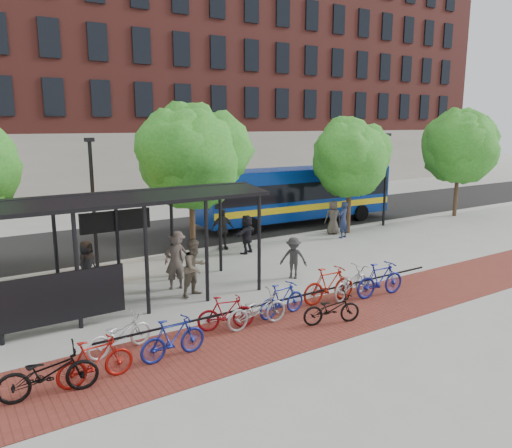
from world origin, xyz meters
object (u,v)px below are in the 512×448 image
bike_8 (332,309)px  bike_1 (95,361)px  bike_6 (257,310)px  bike_9 (329,285)px  tree_b (192,153)px  pedestrian_9 (293,258)px  pedestrian_4 (222,229)px  lamp_post_left (93,201)px  bike_3 (173,338)px  pedestrian_5 (247,234)px  bike_7 (282,300)px  pedestrian_3 (177,254)px  pedestrian_6 (333,217)px  tree_c (351,155)px  bike_0 (48,373)px  pedestrian_1 (175,262)px  pedestrian_0 (87,264)px  bus_shelter (92,213)px  bike_5 (226,313)px  pedestrian_7 (343,220)px  bike_2 (120,334)px  pedestrian_8 (195,267)px  bike_10 (351,283)px  tree_d (460,143)px  bus (296,192)px  bike_11 (380,279)px  lamp_post_right (386,177)px

bike_8 → bike_1: bearing=104.5°
bike_6 → bike_9: bike_9 is taller
tree_b → pedestrian_9: 6.27m
pedestrian_4 → lamp_post_left: bearing=-169.9°
bike_3 → pedestrian_5: (6.87, 7.60, 0.34)m
lamp_post_left → bike_7: 8.75m
pedestrian_3 → pedestrian_6: (9.78, 2.32, 0.02)m
tree_c → bike_0: tree_c is taller
pedestrian_1 → pedestrian_0: bearing=-29.9°
bike_9 → pedestrian_1: size_ratio=1.01×
bike_1 → bike_6: (4.68, 0.66, -0.01)m
bus_shelter → lamp_post_left: (1.13, 4.08, -0.25)m
tree_c → pedestrian_4: bearing=176.5°
bike_5 → pedestrian_5: bearing=-19.8°
pedestrian_7 → pedestrian_9: size_ratio=1.19×
tree_c → bike_8: bearing=-135.6°
bike_0 → bike_2: bike_0 is taller
bike_9 → pedestrian_8: size_ratio=1.01×
bike_5 → pedestrian_3: size_ratio=0.94×
bus_shelter → bike_1: 5.44m
bike_10 → pedestrian_9: size_ratio=1.24×
bike_5 → bike_9: (3.82, 0.07, 0.10)m
bike_10 → pedestrian_8: pedestrian_8 is taller
tree_c → bike_9: 11.39m
tree_b → tree_d: 18.00m
bus → bike_7: size_ratio=6.95×
bike_11 → pedestrian_7: size_ratio=1.05×
pedestrian_1 → pedestrian_7: 10.65m
lamp_post_right → pedestrian_1: lamp_post_right is taller
bike_0 → bike_7: (6.73, 0.95, -0.02)m
pedestrian_0 → pedestrian_8: (2.75, -2.91, 0.14)m
pedestrian_7 → bike_8: bearing=28.0°
pedestrian_3 → pedestrian_4: (3.40, 2.64, 0.07)m
bike_1 → pedestrian_7: (14.42, 7.67, 0.41)m
tree_b → pedestrian_0: (-4.94, -1.60, -3.63)m
pedestrian_3 → pedestrian_8: pedestrian_8 is taller
lamp_post_left → pedestrian_5: (6.29, -0.98, -1.89)m
bike_2 → pedestrian_6: pedestrian_6 is taller
bike_8 → pedestrian_4: size_ratio=0.92×
pedestrian_4 → bike_6: bearing=-105.0°
pedestrian_8 → tree_d: bearing=-7.6°
bike_7 → pedestrian_9: bearing=-47.7°
bike_1 → pedestrian_6: (14.59, 8.61, 0.36)m
bike_0 → bike_8: size_ratio=1.18×
pedestrian_1 → pedestrian_3: (0.69, 1.32, -0.10)m
pedestrian_0 → pedestrian_7: 12.81m
pedestrian_3 → tree_d: bearing=0.7°
tree_c → bike_10: tree_c is taller
bike_9 → pedestrian_0: size_ratio=1.18×
lamp_post_right → bike_10: bearing=-142.0°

